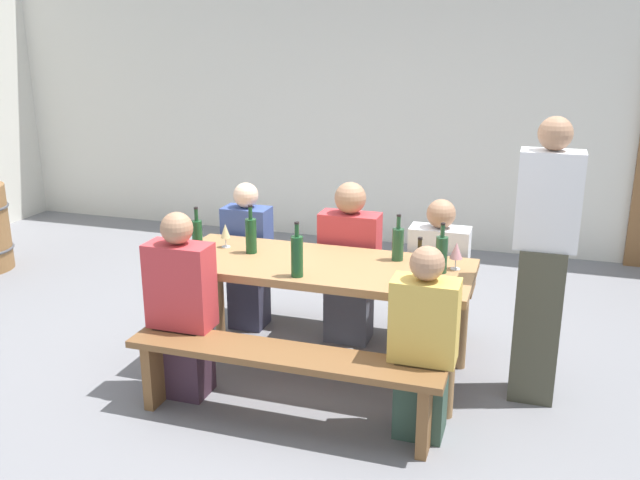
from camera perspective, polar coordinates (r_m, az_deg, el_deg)
name	(u,v)px	position (r m, az deg, el deg)	size (l,w,h in m)	color
ground_plane	(320,370)	(4.64, 0.00, -10.69)	(24.00, 24.00, 0.00)	slate
back_wall	(413,88)	(7.12, 7.74, 12.33)	(14.00, 0.20, 3.20)	silver
tasting_table	(320,275)	(4.37, 0.00, -2.94)	(1.91, 0.76, 0.75)	#9E7247
bench_near	(283,368)	(3.91, -3.10, -10.52)	(1.81, 0.30, 0.45)	brown
bench_far	(348,286)	(5.10, 2.34, -3.78)	(1.81, 0.30, 0.45)	brown
wine_bottle_0	(419,270)	(3.91, 8.17, -2.45)	(0.07, 0.07, 0.31)	#332814
wine_bottle_1	(441,254)	(4.20, 10.02, -1.12)	(0.07, 0.07, 0.31)	#234C2D
wine_bottle_2	(251,235)	(4.53, -5.73, 0.43)	(0.07, 0.07, 0.32)	#194723
wine_bottle_3	(297,255)	(4.07, -1.91, -1.28)	(0.07, 0.07, 0.34)	#194723
wine_bottle_4	(197,237)	(4.53, -10.11, 0.26)	(0.07, 0.07, 0.32)	#194723
wine_bottle_5	(398,243)	(4.39, 6.46, -0.27)	(0.07, 0.07, 0.30)	#234C2D
wine_glass_0	(456,251)	(4.27, 11.21, -0.92)	(0.08, 0.08, 0.17)	silver
wine_glass_1	(225,232)	(4.67, -7.83, 0.68)	(0.07, 0.07, 0.16)	silver
seated_guest_near_0	(182,311)	(4.23, -11.36, -5.77)	(0.39, 0.24, 1.16)	#3D2735
seated_guest_near_1	(423,348)	(3.80, 8.53, -8.84)	(0.36, 0.24, 1.09)	#334D3F
seated_guest_far_0	(248,260)	(5.14, -5.98, -1.64)	(0.34, 0.24, 1.11)	#35344A
seated_guest_far_1	(349,267)	(4.88, 2.45, -2.21)	(0.42, 0.24, 1.16)	#575865
seated_guest_far_2	(438,282)	(4.78, 9.70, -3.42)	(0.40, 0.24, 1.09)	#53415F
standing_host	(542,268)	(4.21, 17.90, -2.19)	(0.35, 0.24, 1.71)	#454335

